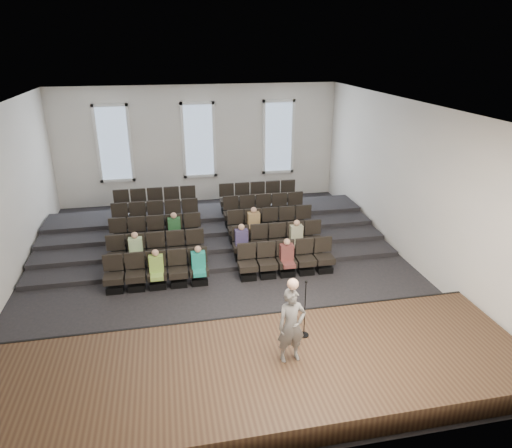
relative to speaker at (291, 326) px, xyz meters
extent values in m
plane|color=black|center=(-0.81, 5.07, -1.31)|extent=(14.00, 14.00, 0.00)
cube|color=white|center=(-0.81, 5.07, 3.70)|extent=(12.00, 14.00, 0.02)
cube|color=silver|center=(-0.81, 12.09, 1.19)|extent=(12.00, 0.04, 5.00)
cube|color=silver|center=(-0.81, -1.95, 1.19)|extent=(12.00, 0.04, 5.00)
cube|color=silver|center=(5.21, 5.07, 1.19)|extent=(0.04, 14.00, 5.00)
cube|color=#442F1D|center=(-0.81, -0.03, -1.06)|extent=(11.80, 3.60, 0.50)
cube|color=black|center=(-0.81, 1.74, -1.06)|extent=(11.80, 0.06, 0.52)
cube|color=black|center=(-0.81, 7.39, -1.24)|extent=(11.80, 4.80, 0.15)
cube|color=black|center=(-0.81, 7.92, -1.16)|extent=(11.80, 3.75, 0.30)
cube|color=black|center=(-0.81, 8.44, -1.09)|extent=(11.80, 2.70, 0.45)
cube|color=black|center=(-0.81, 8.97, -1.01)|extent=(11.80, 1.65, 0.60)
cube|color=black|center=(-3.93, 4.47, -1.21)|extent=(0.47, 0.43, 0.20)
cube|color=black|center=(-3.93, 4.47, -0.90)|extent=(0.55, 0.50, 0.19)
cube|color=black|center=(-3.93, 4.68, -0.49)|extent=(0.55, 0.08, 0.50)
cube|color=black|center=(-3.33, 4.47, -1.21)|extent=(0.47, 0.43, 0.20)
cube|color=black|center=(-3.33, 4.47, -0.90)|extent=(0.55, 0.50, 0.19)
cube|color=black|center=(-3.33, 4.68, -0.49)|extent=(0.55, 0.08, 0.50)
cube|color=black|center=(-2.73, 4.47, -1.21)|extent=(0.47, 0.43, 0.20)
cube|color=black|center=(-2.73, 4.47, -0.90)|extent=(0.55, 0.50, 0.19)
cube|color=black|center=(-2.73, 4.68, -0.49)|extent=(0.55, 0.08, 0.50)
cube|color=black|center=(-2.13, 4.47, -1.21)|extent=(0.47, 0.43, 0.20)
cube|color=black|center=(-2.13, 4.47, -0.90)|extent=(0.55, 0.50, 0.19)
cube|color=black|center=(-2.13, 4.68, -0.49)|extent=(0.55, 0.08, 0.50)
cube|color=black|center=(-1.53, 4.47, -1.21)|extent=(0.47, 0.43, 0.20)
cube|color=black|center=(-1.53, 4.47, -0.90)|extent=(0.55, 0.50, 0.19)
cube|color=black|center=(-1.53, 4.68, -0.49)|extent=(0.55, 0.08, 0.50)
cube|color=black|center=(-0.08, 4.47, -1.21)|extent=(0.47, 0.43, 0.20)
cube|color=black|center=(-0.08, 4.47, -0.90)|extent=(0.55, 0.50, 0.19)
cube|color=black|center=(-0.08, 4.68, -0.49)|extent=(0.55, 0.08, 0.50)
cube|color=black|center=(0.52, 4.47, -1.21)|extent=(0.47, 0.43, 0.20)
cube|color=black|center=(0.52, 4.47, -0.90)|extent=(0.55, 0.50, 0.19)
cube|color=black|center=(0.52, 4.68, -0.49)|extent=(0.55, 0.08, 0.50)
cube|color=black|center=(1.12, 4.47, -1.21)|extent=(0.47, 0.43, 0.20)
cube|color=black|center=(1.12, 4.47, -0.90)|extent=(0.55, 0.50, 0.19)
cube|color=black|center=(1.12, 4.68, -0.49)|extent=(0.55, 0.08, 0.50)
cube|color=black|center=(1.72, 4.47, -1.21)|extent=(0.47, 0.43, 0.20)
cube|color=black|center=(1.72, 4.47, -0.90)|extent=(0.55, 0.50, 0.19)
cube|color=black|center=(1.72, 4.68, -0.49)|extent=(0.55, 0.08, 0.50)
cube|color=black|center=(2.32, 4.47, -1.21)|extent=(0.47, 0.43, 0.20)
cube|color=black|center=(2.32, 4.47, -0.90)|extent=(0.55, 0.50, 0.19)
cube|color=black|center=(2.32, 4.68, -0.49)|extent=(0.55, 0.08, 0.50)
cube|color=black|center=(-3.93, 5.52, -1.06)|extent=(0.47, 0.43, 0.20)
cube|color=black|center=(-3.93, 5.52, -0.75)|extent=(0.55, 0.50, 0.19)
cube|color=black|center=(-3.93, 5.73, -0.34)|extent=(0.55, 0.08, 0.50)
cube|color=black|center=(-3.33, 5.52, -1.06)|extent=(0.47, 0.43, 0.20)
cube|color=black|center=(-3.33, 5.52, -0.75)|extent=(0.55, 0.50, 0.19)
cube|color=black|center=(-3.33, 5.73, -0.34)|extent=(0.55, 0.08, 0.50)
cube|color=black|center=(-2.73, 5.52, -1.06)|extent=(0.47, 0.43, 0.20)
cube|color=black|center=(-2.73, 5.52, -0.75)|extent=(0.55, 0.50, 0.19)
cube|color=black|center=(-2.73, 5.73, -0.34)|extent=(0.55, 0.08, 0.50)
cube|color=black|center=(-2.13, 5.52, -1.06)|extent=(0.47, 0.43, 0.20)
cube|color=black|center=(-2.13, 5.52, -0.75)|extent=(0.55, 0.50, 0.19)
cube|color=black|center=(-2.13, 5.73, -0.34)|extent=(0.55, 0.08, 0.50)
cube|color=black|center=(-1.53, 5.52, -1.06)|extent=(0.47, 0.43, 0.20)
cube|color=black|center=(-1.53, 5.52, -0.75)|extent=(0.55, 0.50, 0.19)
cube|color=black|center=(-1.53, 5.73, -0.34)|extent=(0.55, 0.08, 0.50)
cube|color=black|center=(-0.08, 5.52, -1.06)|extent=(0.47, 0.43, 0.20)
cube|color=black|center=(-0.08, 5.52, -0.75)|extent=(0.55, 0.50, 0.19)
cube|color=black|center=(-0.08, 5.73, -0.34)|extent=(0.55, 0.08, 0.50)
cube|color=black|center=(0.52, 5.52, -1.06)|extent=(0.47, 0.43, 0.20)
cube|color=black|center=(0.52, 5.52, -0.75)|extent=(0.55, 0.50, 0.19)
cube|color=black|center=(0.52, 5.73, -0.34)|extent=(0.55, 0.08, 0.50)
cube|color=black|center=(1.12, 5.52, -1.06)|extent=(0.47, 0.43, 0.20)
cube|color=black|center=(1.12, 5.52, -0.75)|extent=(0.55, 0.50, 0.19)
cube|color=black|center=(1.12, 5.73, -0.34)|extent=(0.55, 0.08, 0.50)
cube|color=black|center=(1.72, 5.52, -1.06)|extent=(0.47, 0.43, 0.20)
cube|color=black|center=(1.72, 5.52, -0.75)|extent=(0.55, 0.50, 0.19)
cube|color=black|center=(1.72, 5.73, -0.34)|extent=(0.55, 0.08, 0.50)
cube|color=black|center=(2.32, 5.52, -1.06)|extent=(0.47, 0.43, 0.20)
cube|color=black|center=(2.32, 5.52, -0.75)|extent=(0.55, 0.50, 0.19)
cube|color=black|center=(2.32, 5.73, -0.34)|extent=(0.55, 0.08, 0.50)
cube|color=black|center=(-3.93, 6.57, -0.91)|extent=(0.47, 0.42, 0.20)
cube|color=black|center=(-3.93, 6.57, -0.60)|extent=(0.55, 0.50, 0.19)
cube|color=black|center=(-3.93, 6.78, -0.19)|extent=(0.55, 0.08, 0.50)
cube|color=black|center=(-3.33, 6.57, -0.91)|extent=(0.47, 0.42, 0.20)
cube|color=black|center=(-3.33, 6.57, -0.60)|extent=(0.55, 0.50, 0.19)
cube|color=black|center=(-3.33, 6.78, -0.19)|extent=(0.55, 0.08, 0.50)
cube|color=black|center=(-2.73, 6.57, -0.91)|extent=(0.47, 0.42, 0.20)
cube|color=black|center=(-2.73, 6.57, -0.60)|extent=(0.55, 0.50, 0.19)
cube|color=black|center=(-2.73, 6.78, -0.19)|extent=(0.55, 0.08, 0.50)
cube|color=black|center=(-2.13, 6.57, -0.91)|extent=(0.47, 0.42, 0.20)
cube|color=black|center=(-2.13, 6.57, -0.60)|extent=(0.55, 0.50, 0.19)
cube|color=black|center=(-2.13, 6.78, -0.19)|extent=(0.55, 0.08, 0.50)
cube|color=black|center=(-1.53, 6.57, -0.91)|extent=(0.47, 0.42, 0.20)
cube|color=black|center=(-1.53, 6.57, -0.60)|extent=(0.55, 0.50, 0.19)
cube|color=black|center=(-1.53, 6.78, -0.19)|extent=(0.55, 0.08, 0.50)
cube|color=black|center=(-0.08, 6.57, -0.91)|extent=(0.47, 0.42, 0.20)
cube|color=black|center=(-0.08, 6.57, -0.60)|extent=(0.55, 0.50, 0.19)
cube|color=black|center=(-0.08, 6.78, -0.19)|extent=(0.55, 0.08, 0.50)
cube|color=black|center=(0.52, 6.57, -0.91)|extent=(0.47, 0.42, 0.20)
cube|color=black|center=(0.52, 6.57, -0.60)|extent=(0.55, 0.50, 0.19)
cube|color=black|center=(0.52, 6.78, -0.19)|extent=(0.55, 0.08, 0.50)
cube|color=black|center=(1.12, 6.57, -0.91)|extent=(0.47, 0.42, 0.20)
cube|color=black|center=(1.12, 6.57, -0.60)|extent=(0.55, 0.50, 0.19)
cube|color=black|center=(1.12, 6.78, -0.19)|extent=(0.55, 0.08, 0.50)
cube|color=black|center=(1.72, 6.57, -0.91)|extent=(0.47, 0.42, 0.20)
cube|color=black|center=(1.72, 6.57, -0.60)|extent=(0.55, 0.50, 0.19)
cube|color=black|center=(1.72, 6.78, -0.19)|extent=(0.55, 0.08, 0.50)
cube|color=black|center=(2.32, 6.57, -0.91)|extent=(0.47, 0.42, 0.20)
cube|color=black|center=(2.32, 6.57, -0.60)|extent=(0.55, 0.50, 0.19)
cube|color=black|center=(2.32, 6.78, -0.19)|extent=(0.55, 0.08, 0.50)
cube|color=black|center=(-3.93, 7.62, -0.76)|extent=(0.47, 0.42, 0.20)
cube|color=black|center=(-3.93, 7.62, -0.45)|extent=(0.55, 0.50, 0.19)
cube|color=black|center=(-3.93, 7.83, -0.04)|extent=(0.55, 0.08, 0.50)
cube|color=black|center=(-3.33, 7.62, -0.76)|extent=(0.47, 0.42, 0.20)
cube|color=black|center=(-3.33, 7.62, -0.45)|extent=(0.55, 0.50, 0.19)
cube|color=black|center=(-3.33, 7.83, -0.04)|extent=(0.55, 0.08, 0.50)
cube|color=black|center=(-2.73, 7.62, -0.76)|extent=(0.47, 0.42, 0.20)
cube|color=black|center=(-2.73, 7.62, -0.45)|extent=(0.55, 0.50, 0.19)
cube|color=black|center=(-2.73, 7.83, -0.04)|extent=(0.55, 0.08, 0.50)
cube|color=black|center=(-2.13, 7.62, -0.76)|extent=(0.47, 0.42, 0.20)
cube|color=black|center=(-2.13, 7.62, -0.45)|extent=(0.55, 0.50, 0.19)
cube|color=black|center=(-2.13, 7.83, -0.04)|extent=(0.55, 0.08, 0.50)
cube|color=black|center=(-1.53, 7.62, -0.76)|extent=(0.47, 0.42, 0.20)
cube|color=black|center=(-1.53, 7.62, -0.45)|extent=(0.55, 0.50, 0.19)
cube|color=black|center=(-1.53, 7.83, -0.04)|extent=(0.55, 0.08, 0.50)
cube|color=black|center=(-0.08, 7.62, -0.76)|extent=(0.47, 0.42, 0.20)
cube|color=black|center=(-0.08, 7.62, -0.45)|extent=(0.55, 0.50, 0.19)
cube|color=black|center=(-0.08, 7.83, -0.04)|extent=(0.55, 0.08, 0.50)
cube|color=black|center=(0.52, 7.62, -0.76)|extent=(0.47, 0.42, 0.20)
cube|color=black|center=(0.52, 7.62, -0.45)|extent=(0.55, 0.50, 0.19)
cube|color=black|center=(0.52, 7.83, -0.04)|extent=(0.55, 0.08, 0.50)
cube|color=black|center=(1.12, 7.62, -0.76)|extent=(0.47, 0.42, 0.20)
cube|color=black|center=(1.12, 7.62, -0.45)|extent=(0.55, 0.50, 0.19)
cube|color=black|center=(1.12, 7.83, -0.04)|extent=(0.55, 0.08, 0.50)
cube|color=black|center=(1.72, 7.62, -0.76)|extent=(0.47, 0.42, 0.20)
cube|color=black|center=(1.72, 7.62, -0.45)|extent=(0.55, 0.50, 0.19)
cube|color=black|center=(1.72, 7.83, -0.04)|extent=(0.55, 0.08, 0.50)
cube|color=black|center=(2.32, 7.62, -0.76)|extent=(0.47, 0.42, 0.20)
cube|color=black|center=(2.32, 7.62, -0.45)|extent=(0.55, 0.50, 0.19)
cube|color=black|center=(2.32, 7.83, -0.04)|extent=(0.55, 0.08, 0.50)
cube|color=black|center=(-3.93, 8.67, -0.61)|extent=(0.47, 0.42, 0.20)
cube|color=black|center=(-3.93, 8.67, -0.30)|extent=(0.55, 0.50, 0.19)
cube|color=black|center=(-3.93, 8.88, 0.11)|extent=(0.55, 0.08, 0.50)
cube|color=black|center=(-3.33, 8.67, -0.61)|extent=(0.47, 0.42, 0.20)
cube|color=black|center=(-3.33, 8.67, -0.30)|extent=(0.55, 0.50, 0.19)
cube|color=black|center=(-3.33, 8.88, 0.11)|extent=(0.55, 0.08, 0.50)
cube|color=black|center=(-2.73, 8.67, -0.61)|extent=(0.47, 0.42, 0.20)
cube|color=black|center=(-2.73, 8.67, -0.30)|extent=(0.55, 0.50, 0.19)
cube|color=black|center=(-2.73, 8.88, 0.11)|extent=(0.55, 0.08, 0.50)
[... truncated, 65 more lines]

